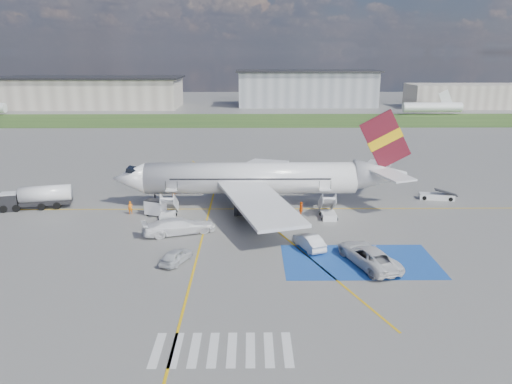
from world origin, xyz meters
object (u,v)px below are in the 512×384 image
belt_loader (437,197)px  car_silver_a (176,256)px  van_white_b (179,224)px  gpu_cart (156,208)px  van_white_a (368,252)px  car_silver_b (309,241)px  fuel_tanker (37,199)px  airliner (263,178)px

belt_loader → car_silver_a: 37.02m
van_white_b → car_silver_a: bearing=166.7°
gpu_cart → belt_loader: bearing=32.0°
car_silver_a → van_white_a: van_white_a is taller
car_silver_b → van_white_b: size_ratio=0.77×
car_silver_b → van_white_a: size_ratio=0.73×
belt_loader → van_white_a: (-13.74, -20.58, 0.79)m
fuel_tanker → car_silver_a: (19.41, -16.74, -0.51)m
van_white_a → van_white_b: 19.84m
gpu_cart → van_white_a: (21.75, -14.31, 0.28)m
airliner → van_white_a: bearing=-64.0°
car_silver_a → airliner: bearing=-89.9°
car_silver_b → van_white_a: 6.19m
car_silver_b → car_silver_a: bearing=-5.8°
car_silver_a → car_silver_b: (12.46, 3.31, 0.07)m
belt_loader → gpu_cart: bearing=-158.9°
belt_loader → car_silver_b: car_silver_b is taller
airliner → car_silver_b: 15.65m
van_white_b → gpu_cart: bearing=11.1°
belt_loader → car_silver_a: bearing=-136.0°
car_silver_a → car_silver_b: bearing=-140.6°
airliner → car_silver_a: airliner is taller
airliner → gpu_cart: (-12.65, -4.31, -2.54)m
belt_loader → van_white_b: bearing=-147.5°
gpu_cart → belt_loader: size_ratio=0.54×
car_silver_a → car_silver_b: 12.89m
airliner → van_white_b: bearing=-130.6°
van_white_a → fuel_tanker: bearing=-42.6°
car_silver_b → gpu_cart: bearing=-52.7°
gpu_cart → van_white_b: (3.63, -6.23, 0.27)m
airliner → gpu_cart: size_ratio=14.04×
car_silver_a → gpu_cart: bearing=-47.8°
airliner → gpu_cart: bearing=-161.2°
airliner → belt_loader: bearing=4.9°
airliner → van_white_b: size_ratio=6.41×
van_white_b → van_white_a: bearing=-133.2°
fuel_tanker → van_white_b: (18.64, -9.13, -0.05)m
belt_loader → car_silver_b: (-18.63, -16.79, 0.39)m
gpu_cart → van_white_b: van_white_b is taller
belt_loader → van_white_b: 34.23m
van_white_b → belt_loader: bearing=-87.7°
van_white_a → van_white_b: (-18.12, 8.08, -0.01)m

